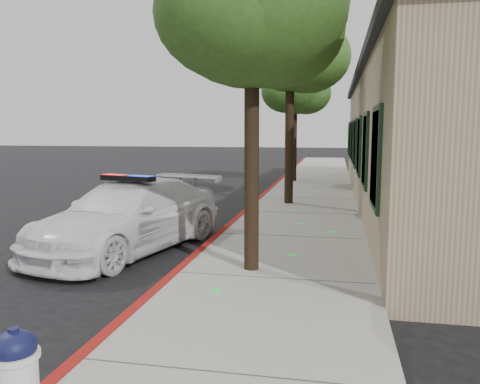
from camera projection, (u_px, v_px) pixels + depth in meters
name	position (u px, v px, depth m)	size (l,w,h in m)	color
ground	(172.00, 281.00, 7.76)	(120.00, 120.00, 0.00)	black
sidewalk	(289.00, 239.00, 10.36)	(3.20, 60.00, 0.15)	gray
red_curb	(219.00, 236.00, 10.66)	(0.14, 60.00, 0.16)	maroon
clapboard_building	(474.00, 139.00, 14.96)	(7.30, 20.89, 4.24)	tan
police_car	(129.00, 216.00, 9.67)	(3.12, 5.15, 1.52)	white
street_tree_near	(253.00, 14.00, 7.40)	(2.94, 3.07, 5.38)	black
street_tree_mid	(291.00, 51.00, 14.51)	(3.49, 3.20, 6.11)	black
street_tree_far	(295.00, 90.00, 21.09)	(3.02, 2.80, 5.30)	black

